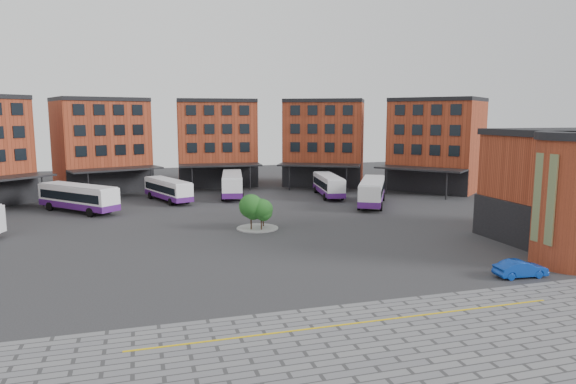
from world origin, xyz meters
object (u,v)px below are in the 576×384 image
object	(u,v)px
bus_c	(168,189)
bus_d	(232,184)
bus_b	(78,197)
bus_f	(372,191)
bus_e	(328,185)
blue_car	(521,269)
tree_island	(258,210)

from	to	relation	value
bus_c	bus_d	size ratio (longest dim) A/B	0.88
bus_b	bus_f	bearing A→B (deg)	-51.26
bus_e	blue_car	distance (m)	39.93
bus_f	blue_car	xyz separation A→B (m)	(-2.87, -31.20, -1.22)
bus_d	bus_e	distance (m)	14.20
tree_island	bus_d	world-z (taller)	tree_island
blue_car	bus_d	bearing A→B (deg)	21.45
bus_b	bus_d	bearing A→B (deg)	-23.86
tree_island	bus_d	bearing A→B (deg)	86.48
bus_c	bus_e	bearing A→B (deg)	-25.96
bus_c	bus_e	distance (m)	23.11
bus_f	blue_car	bearing A→B (deg)	-66.32
bus_b	bus_c	world-z (taller)	bus_b
bus_c	tree_island	bearing A→B (deg)	-89.72
bus_b	bus_e	xyz separation A→B (m)	(34.13, 2.92, -0.13)
tree_island	bus_b	bearing A→B (deg)	140.17
bus_d	bus_b	bearing A→B (deg)	-151.30
bus_f	bus_d	bearing A→B (deg)	171.48
bus_b	bus_f	xyz separation A→B (m)	(37.00, -5.80, 0.02)
bus_c	bus_d	xyz separation A→B (m)	(9.36, 1.70, 0.21)
tree_island	blue_car	bearing A→B (deg)	-54.49
bus_d	bus_e	xyz separation A→B (m)	(13.65, -3.93, -0.16)
bus_c	blue_car	world-z (taller)	bus_c
bus_e	blue_car	world-z (taller)	bus_e
bus_f	bus_b	bearing A→B (deg)	-159.98
tree_island	bus_b	xyz separation A→B (m)	(-19.09, 15.92, -0.25)
tree_island	bus_c	bearing A→B (deg)	110.69
tree_island	bus_e	distance (m)	24.11
bus_d	bus_e	size ratio (longest dim) A/B	1.09
bus_b	bus_e	size ratio (longest dim) A/B	0.94
bus_c	blue_car	xyz separation A→B (m)	(23.00, -42.15, -1.02)
bus_d	blue_car	world-z (taller)	bus_d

